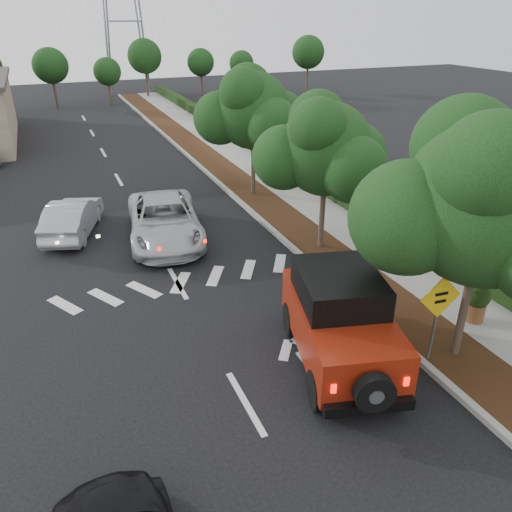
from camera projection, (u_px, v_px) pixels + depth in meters
ground at (246, 403)px, 11.35m from camera, size 120.00×120.00×0.00m
curb at (242, 203)px, 22.83m from camera, size 0.20×70.00×0.15m
planting_strip at (262, 201)px, 23.18m from camera, size 1.80×70.00×0.12m
sidewalk at (298, 195)px, 23.84m from camera, size 2.00×70.00×0.12m
hedge at (324, 185)px, 24.18m from camera, size 0.80×70.00×0.80m
transmission_tower at (131, 93)px, 53.07m from camera, size 7.00×4.00×28.00m
street_tree_near at (454, 356)px, 12.89m from camera, size 3.80×3.80×5.92m
street_tree_mid at (320, 249)px, 18.67m from camera, size 3.20×3.20×5.32m
street_tree_far at (253, 195)px, 24.03m from camera, size 3.40×3.40×5.62m
red_jeep at (338, 317)px, 12.31m from camera, size 3.07×4.88×2.39m
silver_suv_ahead at (164, 220)px, 19.12m from camera, size 3.45×6.02×1.58m
silver_sedan_oncoming at (72, 217)px, 19.63m from camera, size 2.78×4.49×1.40m
speed_hump_sign at (438, 308)px, 11.91m from camera, size 1.11×0.13×2.37m
terracotta_planter at (478, 299)px, 13.89m from camera, size 0.68×0.68×1.18m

